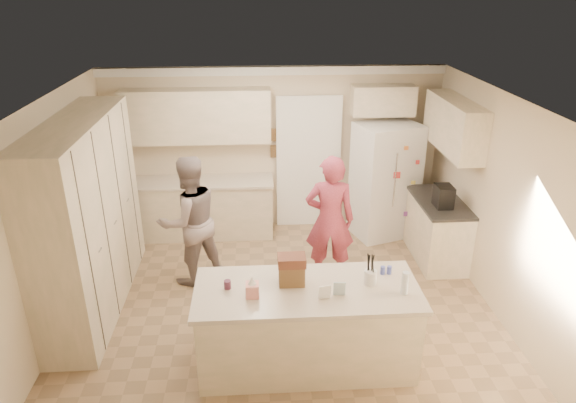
{
  "coord_description": "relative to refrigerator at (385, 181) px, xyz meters",
  "views": [
    {
      "loc": [
        -0.28,
        -5.46,
        3.8
      ],
      "look_at": [
        0.1,
        0.35,
        1.25
      ],
      "focal_mm": 32.0,
      "sensor_mm": 36.0,
      "label": 1
    }
  ],
  "objects": [
    {
      "name": "back_upper_cab",
      "position": [
        -2.86,
        0.27,
        1.0
      ],
      "size": [
        2.2,
        0.35,
        0.8
      ],
      "primitive_type": "cube",
      "color": "beige",
      "rests_on": "wall_back"
    },
    {
      "name": "fridge_seam",
      "position": [
        0.0,
        -0.35,
        0.0
      ],
      "size": [
        0.02,
        0.02,
        1.78
      ],
      "primitive_type": "cube",
      "color": "gray",
      "rests_on": "refrigerator"
    },
    {
      "name": "back_countertop",
      "position": [
        -2.86,
        0.13,
        0.0
      ],
      "size": [
        2.24,
        0.63,
        0.04
      ],
      "primitive_type": "cube",
      "color": "beige",
      "rests_on": "back_base_cab"
    },
    {
      "name": "wall_frame_upper",
      "position": [
        -1.69,
        0.41,
        0.65
      ],
      "size": [
        0.15,
        0.02,
        0.2
      ],
      "primitive_type": "cube",
      "color": "brown",
      "rests_on": "wall_back"
    },
    {
      "name": "back_base_cab",
      "position": [
        -2.86,
        0.14,
        -0.46
      ],
      "size": [
        2.2,
        0.6,
        0.88
      ],
      "primitive_type": "cube",
      "color": "beige",
      "rests_on": "floor"
    },
    {
      "name": "fridge_dispenser",
      "position": [
        -0.22,
        -0.37,
        0.25
      ],
      "size": [
        0.22,
        0.03,
        0.35
      ],
      "primitive_type": "cube",
      "color": "black",
      "rests_on": "refrigerator"
    },
    {
      "name": "over_fridge_cab",
      "position": [
        -0.06,
        0.27,
        1.2
      ],
      "size": [
        0.95,
        0.35,
        0.45
      ],
      "primitive_type": "cube",
      "color": "beige",
      "rests_on": "wall_back"
    },
    {
      "name": "dollhouse_roof",
      "position": [
        -1.66,
        -2.86,
        0.3
      ],
      "size": [
        0.28,
        0.2,
        0.1
      ],
      "primitive_type": "cube",
      "color": "#592D1E",
      "rests_on": "dollhouse_body"
    },
    {
      "name": "right_base_cab",
      "position": [
        0.59,
        -0.86,
        -0.46
      ],
      "size": [
        0.6,
        1.2,
        0.88
      ],
      "primitive_type": "cube",
      "color": "beige",
      "rests_on": "floor"
    },
    {
      "name": "teen_girl",
      "position": [
        -1.05,
        -1.32,
        -0.01
      ],
      "size": [
        0.69,
        0.48,
        1.78
      ],
      "primitive_type": "imported",
      "rotation": [
        0.0,
        0.0,
        3.05
      ],
      "color": "#B84257",
      "rests_on": "floor"
    },
    {
      "name": "floor",
      "position": [
        -1.71,
        -1.86,
        -0.91
      ],
      "size": [
        5.2,
        4.6,
        0.02
      ],
      "primitive_type": "cube",
      "color": "#957857",
      "rests_on": "ground"
    },
    {
      "name": "utensil_crock",
      "position": [
        -0.86,
        -2.91,
        0.1
      ],
      "size": [
        0.13,
        0.13,
        0.15
      ],
      "primitive_type": "cylinder",
      "color": "white",
      "rests_on": "island_top"
    },
    {
      "name": "island_base",
      "position": [
        -1.51,
        -2.96,
        -0.46
      ],
      "size": [
        2.2,
        0.9,
        0.88
      ],
      "primitive_type": "cube",
      "color": "beige",
      "rests_on": "floor"
    },
    {
      "name": "wall_left",
      "position": [
        -4.32,
        -1.86,
        0.4
      ],
      "size": [
        0.02,
        4.6,
        2.6
      ],
      "primitive_type": "cube",
      "color": "beige",
      "rests_on": "ground"
    },
    {
      "name": "doorway_casing",
      "position": [
        -1.16,
        0.39,
        0.15
      ],
      "size": [
        1.02,
        0.03,
        2.22
      ],
      "primitive_type": "cube",
      "color": "white",
      "rests_on": "floor"
    },
    {
      "name": "refrigerator",
      "position": [
        0.0,
        0.0,
        0.0
      ],
      "size": [
        1.07,
        0.94,
        1.8
      ],
      "primitive_type": "cube",
      "rotation": [
        0.0,
        0.0,
        0.32
      ],
      "color": "white",
      "rests_on": "floor"
    },
    {
      "name": "greeting_card_b",
      "position": [
        -1.21,
        -3.11,
        0.11
      ],
      "size": [
        0.12,
        0.05,
        0.16
      ],
      "primitive_type": "cube",
      "rotation": [
        0.15,
        0.0,
        -0.1
      ],
      "color": "silver",
      "rests_on": "island_top"
    },
    {
      "name": "wall_back",
      "position": [
        -1.71,
        0.45,
        0.4
      ],
      "size": [
        5.2,
        0.02,
        2.6
      ],
      "primitive_type": "cube",
      "color": "beige",
      "rests_on": "ground"
    },
    {
      "name": "shaker_salt",
      "position": [
        -0.69,
        -2.74,
        0.07
      ],
      "size": [
        0.05,
        0.05,
        0.09
      ],
      "primitive_type": "cylinder",
      "color": "#4956B6",
      "rests_on": "island_top"
    },
    {
      "name": "right_upper_cab",
      "position": [
        0.72,
        -0.66,
        1.05
      ],
      "size": [
        0.35,
        1.5,
        0.7
      ],
      "primitive_type": "cube",
      "color": "beige",
      "rests_on": "wall_right"
    },
    {
      "name": "pantry_bank",
      "position": [
        -4.01,
        -1.66,
        0.28
      ],
      "size": [
        0.6,
        2.6,
        2.35
      ],
      "primitive_type": "cube",
      "color": "beige",
      "rests_on": "floor"
    },
    {
      "name": "water_bottle",
      "position": [
        -0.56,
        -3.11,
        0.14
      ],
      "size": [
        0.07,
        0.07,
        0.24
      ],
      "primitive_type": "cylinder",
      "color": "silver",
      "rests_on": "island_top"
    },
    {
      "name": "teen_boy",
      "position": [
        -2.88,
        -1.22,
        -0.02
      ],
      "size": [
        1.08,
        1.01,
        1.77
      ],
      "primitive_type": "imported",
      "rotation": [
        0.0,
        0.0,
        3.67
      ],
      "color": "gray",
      "rests_on": "floor"
    },
    {
      "name": "wall_right",
      "position": [
        0.9,
        -1.86,
        0.4
      ],
      "size": [
        0.02,
        4.6,
        2.6
      ],
      "primitive_type": "cube",
      "color": "beige",
      "rests_on": "ground"
    },
    {
      "name": "tissue_plume",
      "position": [
        -2.06,
        -3.06,
        0.2
      ],
      "size": [
        0.08,
        0.08,
        0.08
      ],
      "primitive_type": "cone",
      "color": "white",
      "rests_on": "tissue_box"
    },
    {
      "name": "fridge_magnets",
      "position": [
        0.0,
        -0.36,
        0.0
      ],
      "size": [
        0.76,
        0.02,
        1.44
      ],
      "primitive_type": null,
      "color": "tan",
      "rests_on": "refrigerator"
    },
    {
      "name": "tissue_box",
      "position": [
        -2.06,
        -3.06,
        0.1
      ],
      "size": [
        0.13,
        0.13,
        0.14
      ],
      "primitive_type": "cube",
      "color": "pink",
      "rests_on": "island_top"
    },
    {
      "name": "dollhouse_body",
      "position": [
        -1.66,
        -2.86,
        0.14
      ],
      "size": [
        0.26,
        0.18,
        0.22
      ],
      "primitive_type": "cube",
      "color": "brown",
      "rests_on": "island_top"
    },
    {
      "name": "wall_front",
      "position": [
        -1.71,
        -4.17,
        0.4
      ],
      "size": [
        5.2,
        0.02,
        2.6
      ],
      "primitive_type": "cube",
      "color": "beige",
      "rests_on": "ground"
    },
    {
      "name": "wall_frame_lower",
      "position": [
        -1.69,
        0.41,
        0.38
      ],
      "size": [
        0.15,
        0.02,
        0.2
      ],
      "primitive_type": "cube",
      "color": "brown",
      "rests_on": "wall_back"
    },
    {
      "name": "ceiling",
      "position": [
        -1.71,
        -1.86,
        1.71
      ],
      "size": [
        5.2,
        4.6,
        0.02
      ],
      "primitive_type": "cube",
      "color": "white",
      "rests_on": "wall_back"
    },
    {
      "name": "doorway_opening",
      "position": [
        -1.16,
        0.42,
        0.15
      ],
      "size": [
        0.9,
        0.06,
        2.1
      ],
      "primitive_type": "cube",
      "color": "black",
      "rests_on": "floor"
    },
    {
      "name": "island_top",
      "position": [
        -1.51,
        -2.96,
        0.0
      ],
      "size": [
        2.28,
        0.96,
        0.05
      ],
      "primitive_type": "cube",
      "color": "beige",
      "rests_on": "island_base"
    },
    {
      "name": "jam_jar",
      "position": [
        -2.31,
        -2.91,
        0.07
      ],
      "size": [
        0.07,
        0.07,
        0.09
      ],
      "primitive_type": "cylinder",
      "color": "#59263F",
      "rests_on": "island_top"
    },
    {
      "name": "shaker_pepper",
      "position": [
        -0.62,
        -2.74,
        0.07
      ],
      "size": [
        0.05,
        0.05,
        0.09
      ],
      "primitive_type": "cylinder",
      "color": "#4956B6",
      "rests_on": "island_top"
    },
    {
      "name": "crown_back",
      "position": [
        -1.71,
        0.4,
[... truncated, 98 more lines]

